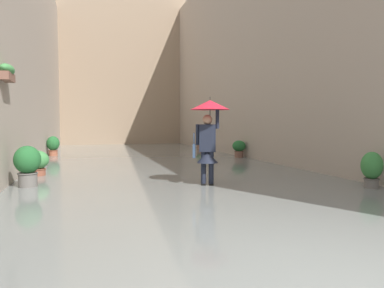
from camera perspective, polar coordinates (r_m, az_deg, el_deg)
ground_plane at (r=13.58m, az=-6.74°, el=-3.02°), size 60.00×60.00×0.00m
flood_water at (r=13.57m, az=-6.74°, el=-2.87°), size 8.99×28.40×0.07m
building_facade_left at (r=15.53m, az=12.34°, el=15.68°), size 2.04×26.40×9.67m
building_facade_right at (r=13.88m, az=-28.44°, el=15.39°), size 2.04×26.40×8.98m
building_facade_far at (r=25.97m, az=-11.60°, el=14.28°), size 11.79×1.80×12.91m
person_wading at (r=8.09m, az=2.71°, el=2.88°), size 0.92×0.92×2.12m
potted_plant_near_right at (r=8.71m, az=-25.37°, el=-3.08°), size 0.58×0.58×1.00m
potted_plant_mid_left at (r=19.86m, az=1.43°, el=0.24°), size 0.54×0.54×0.76m
potted_plant_far_left at (r=8.73m, az=27.40°, el=-3.64°), size 0.46×0.46×0.88m
potted_plant_mid_right at (r=10.52m, az=-24.09°, el=-2.79°), size 0.63×0.63×0.76m
potted_plant_near_left at (r=14.84m, az=7.71°, el=-0.69°), size 0.56×0.56×0.79m
potted_plant_far_right at (r=16.63m, az=-21.83°, el=-0.20°), size 0.55×0.55×0.95m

